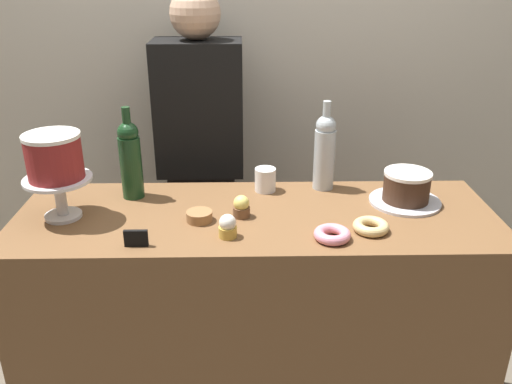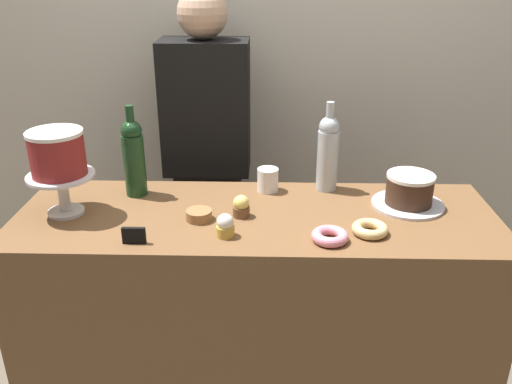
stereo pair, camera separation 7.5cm
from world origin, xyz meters
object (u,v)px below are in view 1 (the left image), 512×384
(wine_bottle_clear, at_px, (325,151))
(cookie_stack, at_px, (199,216))
(white_layer_cake, at_px, (54,156))
(wine_bottle_green, at_px, (130,158))
(price_sign_chalkboard, at_px, (136,238))
(coffee_cup_ceramic, at_px, (265,180))
(barista_figure, at_px, (202,172))
(cupcake_lemon, at_px, (241,207))
(donut_pink, at_px, (332,234))
(cake_stand_pedestal, at_px, (60,191))
(chocolate_round_cake, at_px, (407,186))
(donut_glazed, at_px, (371,226))
(cupcake_vanilla, at_px, (228,226))

(wine_bottle_clear, relative_size, cookie_stack, 3.87)
(white_layer_cake, distance_m, wine_bottle_green, 0.27)
(price_sign_chalkboard, bearing_deg, white_layer_cake, 144.36)
(cookie_stack, distance_m, coffee_cup_ceramic, 0.33)
(barista_figure, bearing_deg, cupcake_lemon, -73.49)
(donut_pink, height_order, barista_figure, barista_figure)
(wine_bottle_clear, bearing_deg, cake_stand_pedestal, -165.47)
(barista_figure, bearing_deg, donut_pink, -59.18)
(donut_pink, relative_size, coffee_cup_ceramic, 1.32)
(white_layer_cake, xyz_separation_m, wine_bottle_green, (0.20, 0.16, -0.07))
(chocolate_round_cake, relative_size, wine_bottle_clear, 0.49)
(chocolate_round_cake, distance_m, cupcake_lemon, 0.58)
(wine_bottle_clear, relative_size, cupcake_lemon, 4.38)
(white_layer_cake, xyz_separation_m, donut_pink, (0.86, -0.17, -0.20))
(donut_glazed, height_order, cookie_stack, same)
(wine_bottle_clear, xyz_separation_m, price_sign_chalkboard, (-0.61, -0.43, -0.12))
(white_layer_cake, distance_m, price_sign_chalkboard, 0.39)
(donut_glazed, distance_m, barista_figure, 0.92)
(cake_stand_pedestal, relative_size, coffee_cup_ceramic, 2.54)
(wine_bottle_green, relative_size, cookie_stack, 3.87)
(price_sign_chalkboard, bearing_deg, cupcake_vanilla, 11.09)
(cookie_stack, relative_size, coffee_cup_ceramic, 0.99)
(wine_bottle_clear, bearing_deg, white_layer_cake, -165.47)
(cookie_stack, bearing_deg, price_sign_chalkboard, -136.92)
(white_layer_cake, distance_m, donut_pink, 0.90)
(wine_bottle_green, xyz_separation_m, coffee_cup_ceramic, (0.47, 0.04, -0.10))
(cupcake_lemon, relative_size, donut_pink, 0.66)
(barista_figure, bearing_deg, white_layer_cake, -124.74)
(cake_stand_pedestal, xyz_separation_m, cookie_stack, (0.45, -0.04, -0.08))
(cake_stand_pedestal, xyz_separation_m, white_layer_cake, (-0.00, -0.00, 0.12))
(donut_glazed, bearing_deg, wine_bottle_clear, 106.60)
(donut_pink, relative_size, donut_glazed, 1.00)
(wine_bottle_green, distance_m, price_sign_chalkboard, 0.39)
(donut_pink, bearing_deg, wine_bottle_green, 153.38)
(chocolate_round_cake, height_order, barista_figure, barista_figure)
(cookie_stack, height_order, barista_figure, barista_figure)
(barista_figure, bearing_deg, donut_glazed, -50.64)
(chocolate_round_cake, height_order, coffee_cup_ceramic, chocolate_round_cake)
(cake_stand_pedestal, relative_size, wine_bottle_green, 0.66)
(donut_glazed, bearing_deg, cupcake_vanilla, -176.43)
(cake_stand_pedestal, distance_m, chocolate_round_cake, 1.15)
(white_layer_cake, height_order, coffee_cup_ceramic, white_layer_cake)
(wine_bottle_green, xyz_separation_m, cupcake_lemon, (0.38, -0.17, -0.11))
(wine_bottle_green, relative_size, price_sign_chalkboard, 4.65)
(barista_figure, bearing_deg, chocolate_round_cake, -33.81)
(cupcake_vanilla, relative_size, coffee_cup_ceramic, 0.87)
(price_sign_chalkboard, bearing_deg, donut_pink, 2.96)
(cupcake_vanilla, bearing_deg, coffee_cup_ceramic, 70.21)
(cupcake_lemon, xyz_separation_m, donut_glazed, (0.40, -0.11, -0.02))
(chocolate_round_cake, height_order, price_sign_chalkboard, chocolate_round_cake)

